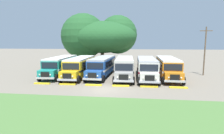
% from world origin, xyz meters
% --- Properties ---
extents(ground_plane, '(220.00, 220.00, 0.00)m').
position_xyz_m(ground_plane, '(0.00, 0.00, 0.00)').
color(ground_plane, slate).
extents(foreground_grass_strip, '(80.00, 8.05, 0.01)m').
position_xyz_m(foreground_grass_strip, '(0.00, -6.64, 0.00)').
color(foreground_grass_strip, '#4C7538').
rests_on(foreground_grass_strip, ground_plane).
extents(parked_bus_slot_0, '(3.08, 10.89, 2.82)m').
position_xyz_m(parked_bus_slot_0, '(-8.29, 8.07, 1.58)').
color(parked_bus_slot_0, teal).
rests_on(parked_bus_slot_0, ground_plane).
extents(parked_bus_slot_1, '(2.79, 10.85, 2.82)m').
position_xyz_m(parked_bus_slot_1, '(-4.97, 7.43, 1.58)').
color(parked_bus_slot_1, yellow).
rests_on(parked_bus_slot_1, ground_plane).
extents(parked_bus_slot_2, '(3.14, 10.90, 2.82)m').
position_xyz_m(parked_bus_slot_2, '(-1.69, 8.18, 1.58)').
color(parked_bus_slot_2, '#23519E').
rests_on(parked_bus_slot_2, ground_plane).
extents(parked_bus_slot_3, '(2.97, 10.88, 2.82)m').
position_xyz_m(parked_bus_slot_3, '(1.75, 7.55, 1.58)').
color(parked_bus_slot_3, '#9E9993').
rests_on(parked_bus_slot_3, ground_plane).
extents(parked_bus_slot_4, '(2.71, 10.84, 2.82)m').
position_xyz_m(parked_bus_slot_4, '(4.94, 7.42, 1.58)').
color(parked_bus_slot_4, silver).
rests_on(parked_bus_slot_4, ground_plane).
extents(parked_bus_slot_5, '(2.98, 10.88, 2.82)m').
position_xyz_m(parked_bus_slot_5, '(8.05, 8.18, 1.58)').
color(parked_bus_slot_5, orange).
rests_on(parked_bus_slot_5, ground_plane).
extents(curb_wheelstop_0, '(2.00, 0.36, 0.15)m').
position_xyz_m(curb_wheelstop_0, '(-8.12, 1.67, 0.07)').
color(curb_wheelstop_0, yellow).
rests_on(curb_wheelstop_0, ground_plane).
extents(curb_wheelstop_1, '(2.00, 0.36, 0.15)m').
position_xyz_m(curb_wheelstop_1, '(-4.87, 1.67, 0.07)').
color(curb_wheelstop_1, yellow).
rests_on(curb_wheelstop_1, ground_plane).
extents(curb_wheelstop_2, '(2.00, 0.36, 0.15)m').
position_xyz_m(curb_wheelstop_2, '(-1.62, 1.67, 0.07)').
color(curb_wheelstop_2, yellow).
rests_on(curb_wheelstop_2, ground_plane).
extents(curb_wheelstop_3, '(2.00, 0.36, 0.15)m').
position_xyz_m(curb_wheelstop_3, '(1.62, 1.67, 0.07)').
color(curb_wheelstop_3, yellow).
rests_on(curb_wheelstop_3, ground_plane).
extents(curb_wheelstop_4, '(2.00, 0.36, 0.15)m').
position_xyz_m(curb_wheelstop_4, '(4.87, 1.67, 0.07)').
color(curb_wheelstop_4, yellow).
rests_on(curb_wheelstop_4, ground_plane).
extents(curb_wheelstop_5, '(2.00, 0.36, 0.15)m').
position_xyz_m(curb_wheelstop_5, '(8.12, 1.67, 0.07)').
color(curb_wheelstop_5, yellow).
rests_on(curb_wheelstop_5, ground_plane).
extents(broad_shade_tree, '(16.25, 15.07, 11.21)m').
position_xyz_m(broad_shade_tree, '(-4.31, 20.94, 6.33)').
color(broad_shade_tree, brown).
rests_on(broad_shade_tree, ground_plane).
extents(utility_pole, '(1.80, 0.20, 7.43)m').
position_xyz_m(utility_pole, '(13.88, 10.27, 3.96)').
color(utility_pole, brown).
rests_on(utility_pole, ground_plane).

